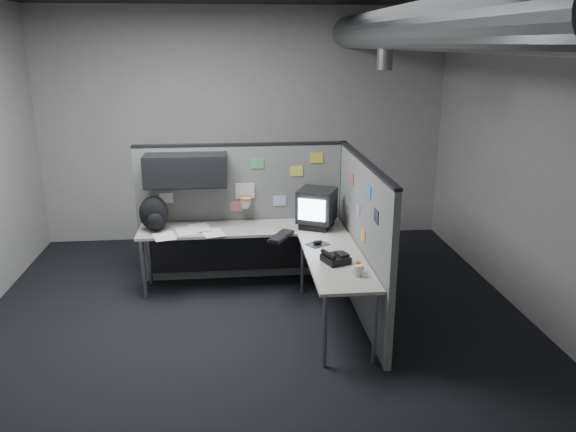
{
  "coord_description": "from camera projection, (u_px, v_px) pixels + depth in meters",
  "views": [
    {
      "loc": [
        -0.19,
        -5.03,
        2.71
      ],
      "look_at": [
        0.36,
        0.35,
        1.04
      ],
      "focal_mm": 35.0,
      "sensor_mm": 36.0,
      "label": 1
    }
  ],
  "objects": [
    {
      "name": "keyboard",
      "position": [
        281.0,
        236.0,
        5.97
      ],
      "size": [
        0.33,
        0.44,
        0.04
      ],
      "rotation": [
        0.0,
        0.0,
        0.29
      ],
      "color": "black",
      "rests_on": "desk"
    },
    {
      "name": "partition_right",
      "position": [
        362.0,
        239.0,
        5.67
      ],
      "size": [
        0.07,
        2.23,
        1.63
      ],
      "color": "slate",
      "rests_on": "ground"
    },
    {
      "name": "backpack",
      "position": [
        154.0,
        214.0,
        6.15
      ],
      "size": [
        0.34,
        0.32,
        0.39
      ],
      "rotation": [
        0.0,
        0.0,
        -0.12
      ],
      "color": "black",
      "rests_on": "desk"
    },
    {
      "name": "desk",
      "position": [
        265.0,
        245.0,
        6.1
      ],
      "size": [
        2.31,
        2.11,
        0.73
      ],
      "color": "#A7A397",
      "rests_on": "ground"
    },
    {
      "name": "partition_back",
      "position": [
        228.0,
        199.0,
        6.45
      ],
      "size": [
        2.44,
        0.42,
        1.63
      ],
      "color": "slate",
      "rests_on": "ground"
    },
    {
      "name": "mouse",
      "position": [
        317.0,
        243.0,
        5.77
      ],
      "size": [
        0.27,
        0.26,
        0.05
      ],
      "rotation": [
        0.0,
        0.0,
        -0.24
      ],
      "color": "black",
      "rests_on": "desk"
    },
    {
      "name": "phone",
      "position": [
        335.0,
        258.0,
        5.29
      ],
      "size": [
        0.28,
        0.3,
        0.11
      ],
      "rotation": [
        0.0,
        0.0,
        0.2
      ],
      "color": "black",
      "rests_on": "desk"
    },
    {
      "name": "bottles",
      "position": [
        359.0,
        269.0,
        5.04
      ],
      "size": [
        0.14,
        0.2,
        0.09
      ],
      "rotation": [
        0.0,
        0.0,
        -0.33
      ],
      "color": "silver",
      "rests_on": "desk"
    },
    {
      "name": "room",
      "position": [
        314.0,
        115.0,
        5.04
      ],
      "size": [
        5.62,
        5.62,
        3.22
      ],
      "color": "black",
      "rests_on": "ground"
    },
    {
      "name": "cup",
      "position": [
        357.0,
        271.0,
        4.98
      ],
      "size": [
        0.09,
        0.09,
        0.1
      ],
      "primitive_type": "cylinder",
      "rotation": [
        0.0,
        0.0,
        -0.33
      ],
      "color": "beige",
      "rests_on": "desk"
    },
    {
      "name": "monitor",
      "position": [
        317.0,
        208.0,
        6.26
      ],
      "size": [
        0.51,
        0.51,
        0.44
      ],
      "rotation": [
        0.0,
        0.0,
        0.36
      ],
      "color": "black",
      "rests_on": "desk"
    },
    {
      "name": "papers",
      "position": [
        191.0,
        232.0,
        6.14
      ],
      "size": [
        0.8,
        0.61,
        0.01
      ],
      "rotation": [
        0.0,
        0.0,
        0.25
      ],
      "color": "white",
      "rests_on": "desk"
    }
  ]
}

